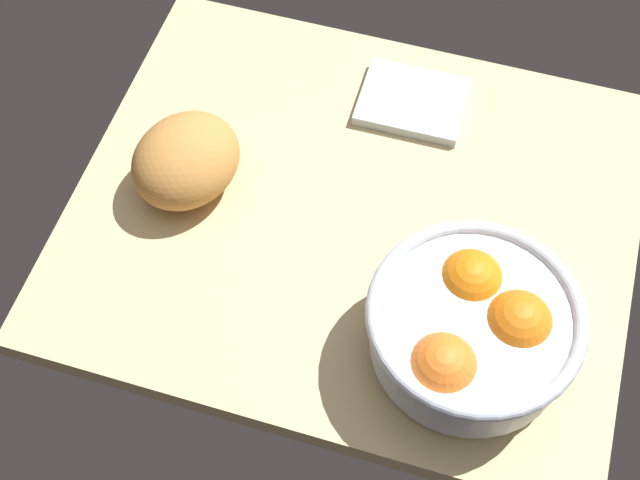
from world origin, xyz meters
The scene contains 4 objects.
ground_plane centered at (0.00, 0.00, -1.50)cm, with size 68.47×57.84×3.00cm, color #CEB983.
fruit_bowl centered at (-17.11, 14.61, 6.13)cm, with size 23.26×23.26×10.97cm.
bread_loaf centered at (20.79, 1.70, 4.61)cm, with size 14.25×12.22×9.22cm, color #C4833E.
napkin_folded centered at (-2.94, -18.42, 0.75)cm, with size 13.76×10.89×1.50cm, color #B8C0C3.
Camera 1 is at (-13.64, 59.96, 93.40)cm, focal length 51.00 mm.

